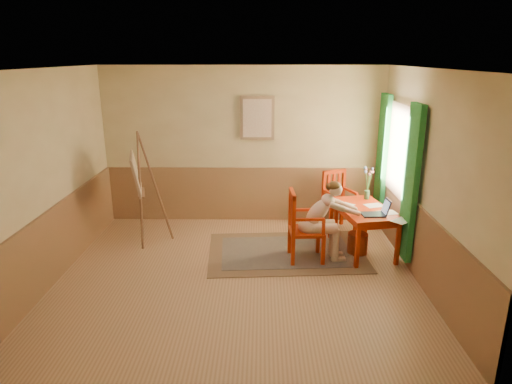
{
  "coord_description": "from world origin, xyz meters",
  "views": [
    {
      "loc": [
        0.33,
        -5.66,
        2.95
      ],
      "look_at": [
        0.25,
        0.55,
        1.05
      ],
      "focal_mm": 31.33,
      "sensor_mm": 36.0,
      "label": 1
    }
  ],
  "objects_px": {
    "chair_back": "(338,201)",
    "laptop": "(377,212)",
    "easel": "(138,178)",
    "chair_left": "(303,226)",
    "figure": "(323,217)",
    "table": "(363,213)"
  },
  "relations": [
    {
      "from": "table",
      "to": "chair_left",
      "type": "xyz_separation_m",
      "value": [
        -0.96,
        -0.33,
        -0.09
      ]
    },
    {
      "from": "chair_left",
      "to": "figure",
      "type": "bearing_deg",
      "value": 0.92
    },
    {
      "from": "laptop",
      "to": "easel",
      "type": "height_order",
      "value": "easel"
    },
    {
      "from": "laptop",
      "to": "figure",
      "type": "bearing_deg",
      "value": 179.75
    },
    {
      "from": "chair_left",
      "to": "easel",
      "type": "distance_m",
      "value": 2.71
    },
    {
      "from": "laptop",
      "to": "easel",
      "type": "xyz_separation_m",
      "value": [
        -3.65,
        0.65,
        0.32
      ]
    },
    {
      "from": "chair_left",
      "to": "chair_back",
      "type": "relative_size",
      "value": 1.03
    },
    {
      "from": "chair_back",
      "to": "laptop",
      "type": "relative_size",
      "value": 2.57
    },
    {
      "from": "table",
      "to": "laptop",
      "type": "bearing_deg",
      "value": -69.52
    },
    {
      "from": "table",
      "to": "chair_back",
      "type": "relative_size",
      "value": 1.27
    },
    {
      "from": "chair_left",
      "to": "laptop",
      "type": "height_order",
      "value": "chair_left"
    },
    {
      "from": "chair_back",
      "to": "figure",
      "type": "xyz_separation_m",
      "value": [
        -0.43,
        -1.26,
        0.16
      ]
    },
    {
      "from": "chair_back",
      "to": "easel",
      "type": "height_order",
      "value": "easel"
    },
    {
      "from": "chair_back",
      "to": "figure",
      "type": "bearing_deg",
      "value": -108.95
    },
    {
      "from": "figure",
      "to": "table",
      "type": "bearing_deg",
      "value": 25.92
    },
    {
      "from": "table",
      "to": "figure",
      "type": "relative_size",
      "value": 1.08
    },
    {
      "from": "chair_left",
      "to": "figure",
      "type": "distance_m",
      "value": 0.32
    },
    {
      "from": "chair_left",
      "to": "laptop",
      "type": "relative_size",
      "value": 2.66
    },
    {
      "from": "figure",
      "to": "easel",
      "type": "xyz_separation_m",
      "value": [
        -2.86,
        0.65,
        0.41
      ]
    },
    {
      "from": "laptop",
      "to": "easel",
      "type": "bearing_deg",
      "value": 169.83
    },
    {
      "from": "figure",
      "to": "chair_left",
      "type": "bearing_deg",
      "value": -179.08
    },
    {
      "from": "chair_left",
      "to": "easel",
      "type": "height_order",
      "value": "easel"
    }
  ]
}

